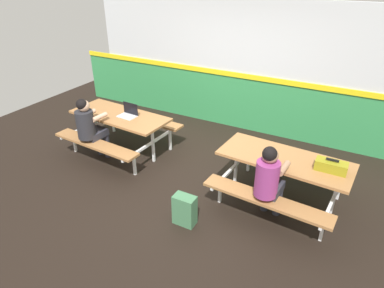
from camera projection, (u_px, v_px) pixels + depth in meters
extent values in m
cube|color=black|center=(186.00, 179.00, 5.56)|extent=(10.00, 10.00, 0.02)
cube|color=#338C4C|center=(239.00, 102.00, 7.07)|extent=(8.00, 0.12, 1.10)
cube|color=yellow|center=(240.00, 75.00, 6.74)|extent=(8.00, 0.03, 0.10)
cube|color=silver|center=(244.00, 36.00, 6.43)|extent=(6.72, 0.12, 1.40)
cube|color=#9E6B3D|center=(120.00, 116.00, 6.04)|extent=(1.87, 0.87, 0.04)
cube|color=#9E6B3D|center=(95.00, 144.00, 5.71)|extent=(1.75, 0.40, 0.04)
cube|color=#9E6B3D|center=(143.00, 118.00, 6.65)|extent=(1.75, 0.40, 0.04)
cube|color=white|center=(94.00, 125.00, 6.57)|extent=(0.04, 0.04, 0.70)
cube|color=white|center=(93.00, 123.00, 6.55)|extent=(0.15, 1.55, 0.04)
cube|color=white|center=(74.00, 142.00, 6.26)|extent=(0.04, 0.04, 0.41)
cube|color=white|center=(113.00, 122.00, 7.01)|extent=(0.04, 0.04, 0.41)
cube|color=white|center=(153.00, 144.00, 5.88)|extent=(0.04, 0.04, 0.70)
cube|color=white|center=(153.00, 142.00, 5.86)|extent=(0.15, 1.55, 0.04)
cube|color=white|center=(134.00, 164.00, 5.57)|extent=(0.04, 0.04, 0.41)
cube|color=white|center=(170.00, 140.00, 6.32)|extent=(0.04, 0.04, 0.41)
cube|color=#9E6B3D|center=(285.00, 159.00, 4.71)|extent=(1.87, 0.87, 0.04)
cube|color=#9E6B3D|center=(266.00, 200.00, 4.38)|extent=(1.75, 0.40, 0.04)
cube|color=#9E6B3D|center=(296.00, 157.00, 5.32)|extent=(1.75, 0.40, 0.04)
cube|color=white|center=(236.00, 167.00, 5.23)|extent=(0.04, 0.04, 0.70)
cube|color=white|center=(236.00, 164.00, 5.21)|extent=(0.15, 1.55, 0.04)
cube|color=white|center=(220.00, 191.00, 4.92)|extent=(0.04, 0.04, 0.41)
cube|color=white|center=(249.00, 160.00, 5.68)|extent=(0.04, 0.04, 0.41)
cube|color=white|center=(334.00, 198.00, 4.54)|extent=(0.04, 0.04, 0.70)
cube|color=white|center=(335.00, 195.00, 4.52)|extent=(0.15, 1.55, 0.04)
cube|color=white|center=(323.00, 228.00, 4.23)|extent=(0.04, 0.04, 0.41)
cube|color=white|center=(340.00, 188.00, 4.99)|extent=(0.04, 0.04, 0.41)
cylinder|color=#2D2D38|center=(100.00, 143.00, 6.17)|extent=(0.11, 0.11, 0.45)
cylinder|color=#2D2D38|center=(107.00, 146.00, 6.09)|extent=(0.11, 0.11, 0.45)
cube|color=#2D2D38|center=(95.00, 133.00, 5.88)|extent=(0.33, 0.40, 0.12)
cylinder|color=#26262B|center=(86.00, 125.00, 5.64)|extent=(0.30, 0.30, 0.48)
cylinder|color=tan|center=(88.00, 113.00, 5.81)|extent=(0.10, 0.30, 0.08)
cylinder|color=tan|center=(100.00, 117.00, 5.68)|extent=(0.10, 0.30, 0.08)
sphere|color=tan|center=(83.00, 106.00, 5.50)|extent=(0.20, 0.20, 0.20)
sphere|color=black|center=(82.00, 104.00, 5.46)|extent=(0.18, 0.18, 0.18)
cylinder|color=#2D2D38|center=(265.00, 197.00, 4.76)|extent=(0.11, 0.11, 0.45)
cylinder|color=#2D2D38|center=(278.00, 201.00, 4.68)|extent=(0.11, 0.11, 0.45)
cube|color=#2D2D38|center=(270.00, 187.00, 4.47)|extent=(0.33, 0.40, 0.12)
cylinder|color=#8C3372|center=(267.00, 179.00, 4.23)|extent=(0.30, 0.30, 0.48)
cylinder|color=#A57A5B|center=(263.00, 162.00, 4.40)|extent=(0.10, 0.30, 0.08)
cylinder|color=#A57A5B|center=(284.00, 168.00, 4.27)|extent=(0.10, 0.30, 0.08)
sphere|color=#A57A5B|center=(270.00, 155.00, 4.09)|extent=(0.20, 0.20, 0.20)
sphere|color=black|center=(270.00, 154.00, 4.05)|extent=(0.18, 0.18, 0.18)
cube|color=silver|center=(127.00, 116.00, 5.95)|extent=(0.33, 0.24, 0.01)
cube|color=black|center=(131.00, 109.00, 5.97)|extent=(0.32, 0.03, 0.21)
cube|color=olive|center=(331.00, 166.00, 4.38)|extent=(0.40, 0.18, 0.14)
cube|color=black|center=(333.00, 160.00, 4.33)|extent=(0.16, 0.02, 0.02)
cube|color=#3F724C|center=(185.00, 210.00, 4.51)|extent=(0.30, 0.18, 0.44)
cube|color=#3F724C|center=(189.00, 209.00, 4.63)|extent=(0.21, 0.04, 0.19)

